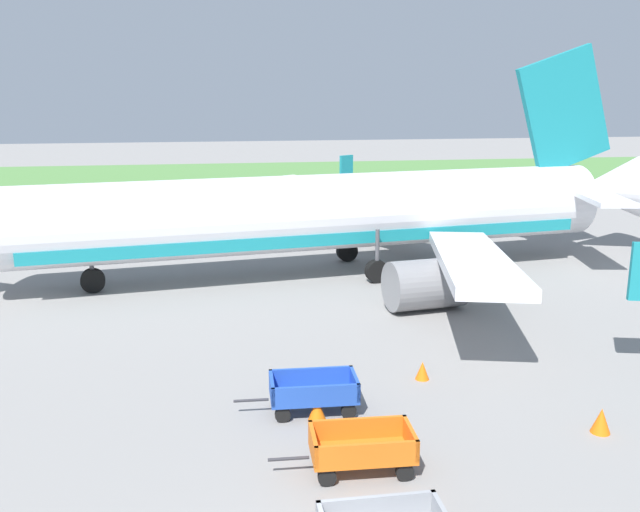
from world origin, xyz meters
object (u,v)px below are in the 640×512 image
(airplane, at_px, (334,213))
(baggage_cart_far_end, at_px, (313,392))
(traffic_cone_near_plane, at_px, (317,409))
(traffic_cone_by_carts, at_px, (422,370))
(baggage_cart_fourth_in_row, at_px, (362,448))
(traffic_cone_mid_apron, at_px, (601,421))

(airplane, relative_size, baggage_cart_far_end, 10.54)
(traffic_cone_near_plane, relative_size, traffic_cone_by_carts, 1.14)
(airplane, height_order, baggage_cart_fourth_in_row, airplane)
(baggage_cart_far_end, height_order, traffic_cone_mid_apron, baggage_cart_far_end)
(baggage_cart_fourth_in_row, relative_size, traffic_cone_mid_apron, 5.07)
(baggage_cart_fourth_in_row, bearing_deg, traffic_cone_by_carts, 59.00)
(traffic_cone_near_plane, xyz_separation_m, traffic_cone_by_carts, (3.76, 2.30, -0.04))
(airplane, bearing_deg, traffic_cone_mid_apron, -75.99)
(baggage_cart_far_end, distance_m, traffic_cone_mid_apron, 7.95)
(traffic_cone_by_carts, bearing_deg, traffic_cone_near_plane, -148.57)
(airplane, xyz_separation_m, baggage_cart_far_end, (-3.17, -15.10, -2.45))
(airplane, bearing_deg, traffic_cone_by_carts, -87.35)
(baggage_cart_fourth_in_row, bearing_deg, baggage_cart_far_end, 101.98)
(baggage_cart_far_end, bearing_deg, baggage_cart_fourth_in_row, -78.02)
(baggage_cart_fourth_in_row, bearing_deg, traffic_cone_mid_apron, 7.73)
(baggage_cart_fourth_in_row, xyz_separation_m, traffic_cone_mid_apron, (6.84, 0.93, -0.25))
(traffic_cone_by_carts, bearing_deg, airplane, 92.65)
(traffic_cone_mid_apron, bearing_deg, baggage_cart_fourth_in_row, -172.27)
(baggage_cart_fourth_in_row, distance_m, traffic_cone_by_carts, 5.98)
(traffic_cone_near_plane, bearing_deg, baggage_cart_fourth_in_row, -76.38)
(airplane, xyz_separation_m, baggage_cart_fourth_in_row, (-2.46, -18.48, -2.45))
(airplane, distance_m, traffic_cone_mid_apron, 18.29)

